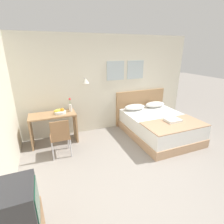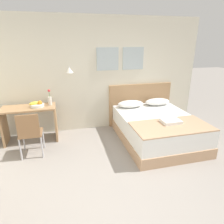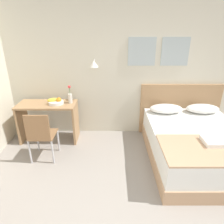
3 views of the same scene
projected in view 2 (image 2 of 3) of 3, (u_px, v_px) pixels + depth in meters
name	position (u px, v px, depth m)	size (l,w,h in m)	color
ground_plane	(125.00, 199.00, 2.83)	(24.00, 24.00, 0.00)	gray
wall_back	(93.00, 75.00, 4.72)	(5.34, 0.31, 2.65)	beige
bed	(157.00, 129.00, 4.38)	(1.53, 1.96, 0.57)	tan
headboard	(140.00, 104.00, 5.22)	(1.65, 0.06, 1.07)	#A87F56
pillow_left	(130.00, 104.00, 4.85)	(0.64, 0.36, 0.16)	white
pillow_right	(157.00, 102.00, 5.02)	(0.64, 0.36, 0.16)	white
throw_blanket	(172.00, 126.00, 3.76)	(1.48, 0.78, 0.02)	tan
folded_towel_near_foot	(171.00, 121.00, 3.89)	(0.36, 0.29, 0.06)	white
desk	(30.00, 118.00, 4.30)	(1.10, 0.52, 0.78)	#A87F56
desk_chair	(30.00, 132.00, 3.69)	(0.42, 0.42, 0.89)	#8E6642
fruit_bowl	(37.00, 105.00, 4.24)	(0.31, 0.28, 0.13)	silver
flower_vase	(50.00, 100.00, 4.32)	(0.08, 0.08, 0.35)	silver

